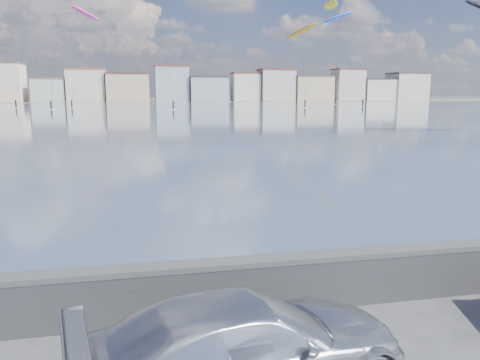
# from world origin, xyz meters

# --- Properties ---
(bay_water) EXTENTS (500.00, 177.00, 0.00)m
(bay_water) POSITION_xyz_m (0.00, 91.50, 0.01)
(bay_water) COLOR #2F3F57
(bay_water) RESTS_ON ground
(far_shore_strip) EXTENTS (500.00, 60.00, 0.00)m
(far_shore_strip) POSITION_xyz_m (0.00, 200.00, 0.01)
(far_shore_strip) COLOR #4C473D
(far_shore_strip) RESTS_ON ground
(seawall) EXTENTS (400.00, 0.36, 1.08)m
(seawall) POSITION_xyz_m (0.00, 2.70, 0.58)
(seawall) COLOR #28282B
(seawall) RESTS_ON ground
(far_buildings) EXTENTS (240.79, 13.26, 14.60)m
(far_buildings) POSITION_xyz_m (1.31, 186.00, 6.03)
(far_buildings) COLOR #B2B7C6
(far_buildings) RESTS_ON ground
(car_silver) EXTENTS (4.78, 2.67, 1.31)m
(car_silver) POSITION_xyz_m (0.36, 0.50, 0.66)
(car_silver) COLOR #B9BBC1
(car_silver) RESTS_ON ground
(kitesurfer_5) EXTENTS (8.87, 20.42, 26.55)m
(kitesurfer_5) POSITION_xyz_m (-14.85, 130.52, 24.19)
(kitesurfer_5) COLOR #E5338C
(kitesurfer_5) RESTS_ON ground
(kitesurfer_10) EXTENTS (6.64, 21.37, 29.64)m
(kitesurfer_10) POSITION_xyz_m (53.25, 127.77, 28.13)
(kitesurfer_10) COLOR yellow
(kitesurfer_10) RESTS_ON ground
(kitesurfer_17) EXTENTS (10.45, 10.29, 29.92)m
(kitesurfer_17) POSITION_xyz_m (61.66, 141.88, 27.12)
(kitesurfer_17) COLOR blue
(kitesurfer_17) RESTS_ON ground
(kitesurfer_18) EXTENTS (8.01, 13.31, 21.42)m
(kitesurfer_18) POSITION_xyz_m (39.96, 114.38, 18.98)
(kitesurfer_18) COLOR #BF8C19
(kitesurfer_18) RESTS_ON ground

